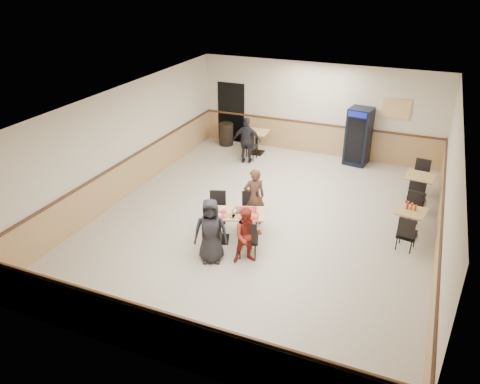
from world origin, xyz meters
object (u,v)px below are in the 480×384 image
at_px(diner_woman_right, 248,236).
at_px(lone_diner, 247,140).
at_px(back_table, 257,139).
at_px(main_table, 234,222).
at_px(side_table_far, 419,185).
at_px(diner_woman_left, 211,231).
at_px(diner_man_opposite, 254,197).
at_px(pepsi_cooler, 358,136).
at_px(side_table_near, 410,219).
at_px(trash_bin, 226,134).

relative_size(diner_woman_right, lone_diner, 0.86).
bearing_deg(lone_diner, back_table, -102.14).
relative_size(main_table, lone_diner, 1.02).
height_order(side_table_far, back_table, back_table).
relative_size(lone_diner, side_table_far, 1.90).
xyz_separation_m(diner_woman_left, side_table_far, (3.89, 4.60, -0.23)).
xyz_separation_m(diner_man_opposite, back_table, (-1.62, 4.43, -0.21)).
distance_m(diner_woman_left, back_table, 6.43).
relative_size(main_table, back_table, 1.96).
height_order(main_table, diner_woman_right, diner_woman_right).
height_order(diner_woman_right, pepsi_cooler, pepsi_cooler).
bearing_deg(main_table, pepsi_cooler, 53.22).
distance_m(main_table, lone_diner, 4.73).
distance_m(side_table_far, back_table, 5.50).
bearing_deg(diner_woman_right, side_table_near, 6.00).
relative_size(diner_man_opposite, trash_bin, 1.87).
bearing_deg(pepsi_cooler, diner_woman_left, -96.97).
distance_m(diner_woman_right, side_table_near, 3.91).
distance_m(diner_man_opposite, back_table, 4.72).
xyz_separation_m(back_table, trash_bin, (-1.28, 0.35, -0.12)).
bearing_deg(main_table, side_table_far, 24.68).
bearing_deg(diner_man_opposite, main_table, 47.50).
height_order(back_table, trash_bin, trash_bin).
xyz_separation_m(lone_diner, pepsi_cooler, (3.25, 1.27, 0.16)).
bearing_deg(diner_woman_left, main_table, 59.25).
height_order(main_table, diner_woman_left, diner_woman_left).
bearing_deg(main_table, diner_man_opposite, 62.10).
bearing_deg(diner_man_opposite, diner_woman_left, 47.50).
xyz_separation_m(diner_woman_left, diner_man_opposite, (0.27, 1.85, -0.00)).
bearing_deg(main_table, back_table, 85.77).
height_order(lone_diner, back_table, lone_diner).
height_order(diner_woman_right, diner_man_opposite, diner_man_opposite).
distance_m(main_table, side_table_far, 5.26).
height_order(diner_woman_right, lone_diner, lone_diner).
bearing_deg(diner_woman_left, side_table_near, 12.13).
bearing_deg(side_table_near, lone_diner, 151.94).
distance_m(diner_man_opposite, lone_diner, 3.91).
xyz_separation_m(diner_man_opposite, trash_bin, (-2.89, 4.78, -0.34)).
bearing_deg(lone_diner, trash_bin, -55.93).
distance_m(diner_woman_left, diner_woman_right, 0.78).
relative_size(side_table_far, trash_bin, 1.00).
height_order(side_table_near, trash_bin, trash_bin).
bearing_deg(trash_bin, back_table, -15.34).
height_order(diner_woman_left, pepsi_cooler, pepsi_cooler).
bearing_deg(side_table_near, pepsi_cooler, 115.58).
xyz_separation_m(diner_woman_right, trash_bin, (-3.36, 6.37, -0.25)).
bearing_deg(side_table_far, lone_diner, 171.29).
relative_size(diner_woman_left, side_table_near, 1.97).
height_order(main_table, diner_man_opposite, diner_man_opposite).
bearing_deg(pepsi_cooler, main_table, -98.16).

